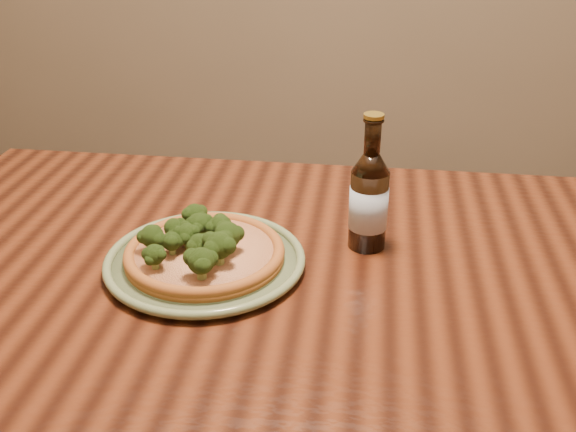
# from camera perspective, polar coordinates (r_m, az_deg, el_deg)

# --- Properties ---
(table) EXTENTS (1.60, 0.90, 0.75)m
(table) POSITION_cam_1_polar(r_m,az_deg,el_deg) (1.04, 7.09, -10.27)
(table) COLOR #4D2210
(table) RESTS_ON ground
(plate) EXTENTS (0.31, 0.31, 0.02)m
(plate) POSITION_cam_1_polar(r_m,az_deg,el_deg) (1.03, -7.03, -3.76)
(plate) COLOR #6D7E57
(plate) RESTS_ON table
(pizza) EXTENTS (0.24, 0.24, 0.07)m
(pizza) POSITION_cam_1_polar(r_m,az_deg,el_deg) (1.02, -7.20, -2.87)
(pizza) COLOR #A05A24
(pizza) RESTS_ON plate
(beer_bottle) EXTENTS (0.06, 0.06, 0.22)m
(beer_bottle) POSITION_cam_1_polar(r_m,az_deg,el_deg) (1.06, 6.86, 1.39)
(beer_bottle) COLOR black
(beer_bottle) RESTS_ON table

